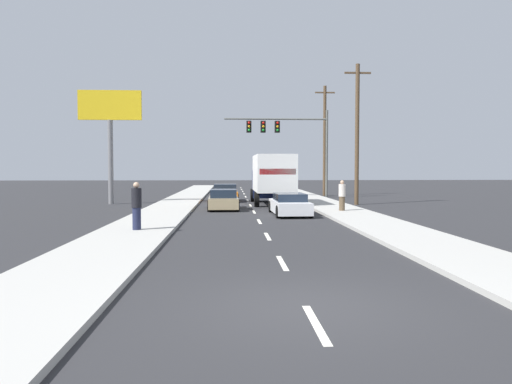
{
  "coord_description": "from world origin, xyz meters",
  "views": [
    {
      "loc": [
        -1.36,
        -8.55,
        2.47
      ],
      "look_at": [
        -0.07,
        15.55,
        1.31
      ],
      "focal_mm": 34.22,
      "sensor_mm": 36.0,
      "label": 1
    }
  ],
  "objects": [
    {
      "name": "utility_pole_mid",
      "position": [
        7.27,
        24.27,
        4.9
      ],
      "size": [
        1.8,
        0.28,
        9.53
      ],
      "color": "brown",
      "rests_on": "ground_plane"
    },
    {
      "name": "car_tan",
      "position": [
        -1.77,
        20.82,
        0.57
      ],
      "size": [
        1.9,
        4.1,
        1.23
      ],
      "color": "tan",
      "rests_on": "ground_plane"
    },
    {
      "name": "lane_markings",
      "position": [
        0.0,
        24.03,
        0.0
      ],
      "size": [
        0.14,
        62.0,
        0.01
      ],
      "color": "silver",
      "rests_on": "ground_plane"
    },
    {
      "name": "box_truck",
      "position": [
        1.54,
        24.75,
        1.94
      ],
      "size": [
        2.73,
        7.61,
        3.37
      ],
      "color": "white",
      "rests_on": "ground_plane"
    },
    {
      "name": "utility_pole_far",
      "position": [
        7.21,
        35.33,
        5.1
      ],
      "size": [
        1.8,
        0.28,
        9.92
      ],
      "color": "brown",
      "rests_on": "ground_plane"
    },
    {
      "name": "traffic_signal_mast",
      "position": [
        2.9,
        32.13,
        5.47
      ],
      "size": [
        8.69,
        0.69,
        7.35
      ],
      "color": "#595B56",
      "rests_on": "ground_plane"
    },
    {
      "name": "ground_plane",
      "position": [
        0.0,
        25.0,
        0.0
      ],
      "size": [
        140.0,
        140.0,
        0.0
      ],
      "primitive_type": "plane",
      "color": "#2B2B2D"
    },
    {
      "name": "sidewalk_right",
      "position": [
        5.0,
        20.0,
        0.07
      ],
      "size": [
        2.89,
        80.0,
        0.14
      ],
      "primitive_type": "cube",
      "color": "#B2AFA8",
      "rests_on": "ground_plane"
    },
    {
      "name": "pedestrian_near_corner",
      "position": [
        -4.92,
        10.16,
        1.05
      ],
      "size": [
        0.38,
        0.38,
        1.82
      ],
      "color": "#1E233F",
      "rests_on": "sidewalk_left"
    },
    {
      "name": "sidewalk_left",
      "position": [
        -5.0,
        20.0,
        0.07
      ],
      "size": [
        2.89,
        80.0,
        0.14
      ],
      "primitive_type": "cube",
      "color": "#B2AFA8",
      "rests_on": "ground_plane"
    },
    {
      "name": "car_white",
      "position": [
        1.8,
        17.18,
        0.55
      ],
      "size": [
        1.94,
        4.55,
        1.16
      ],
      "color": "white",
      "rests_on": "ground_plane"
    },
    {
      "name": "pedestrian_mid_block",
      "position": [
        4.85,
        18.16,
        0.97
      ],
      "size": [
        0.38,
        0.38,
        1.68
      ],
      "color": "brown",
      "rests_on": "sidewalk_right"
    },
    {
      "name": "car_orange",
      "position": [
        -1.73,
        28.28,
        0.59
      ],
      "size": [
        2.0,
        4.06,
        1.3
      ],
      "color": "orange",
      "rests_on": "ground_plane"
    },
    {
      "name": "roadside_billboard",
      "position": [
        -9.63,
        25.79,
        5.67
      ],
      "size": [
        4.33,
        0.36,
        7.87
      ],
      "color": "slate",
      "rests_on": "ground_plane"
    }
  ]
}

